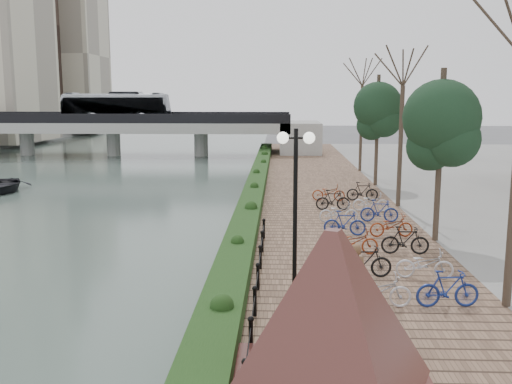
# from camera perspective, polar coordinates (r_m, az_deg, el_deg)

# --- Properties ---
(ground) EXTENTS (220.00, 220.00, 0.00)m
(ground) POSITION_cam_1_polar(r_m,az_deg,el_deg) (14.07, -6.22, -15.53)
(ground) COLOR #59595B
(ground) RESTS_ON ground
(river_water) EXTENTS (30.00, 130.00, 0.02)m
(river_water) POSITION_cam_1_polar(r_m,az_deg,el_deg) (41.69, -21.70, 0.61)
(river_water) COLOR #4A5D57
(river_water) RESTS_ON ground
(promenade) EXTENTS (8.00, 75.00, 0.50)m
(promenade) POSITION_cam_1_polar(r_m,az_deg,el_deg) (30.70, 6.09, -1.27)
(promenade) COLOR brown
(promenade) RESTS_ON ground
(hedge) EXTENTS (1.10, 56.00, 0.60)m
(hedge) POSITION_cam_1_polar(r_m,az_deg,el_deg) (33.03, -0.06, 0.51)
(hedge) COLOR #1A3814
(hedge) RESTS_ON promenade
(chain_fence) EXTENTS (0.10, 14.10, 0.70)m
(chain_fence) POSITION_cam_1_polar(r_m,az_deg,el_deg) (15.47, 0.05, -9.71)
(chain_fence) COLOR black
(chain_fence) RESTS_ON promenade
(granite_monument) EXTENTS (5.65, 5.65, 3.19)m
(granite_monument) POSITION_cam_1_polar(r_m,az_deg,el_deg) (10.33, 7.51, -12.29)
(granite_monument) COLOR #4B2520
(granite_monument) RESTS_ON promenade
(lamppost) EXTENTS (1.02, 0.32, 4.61)m
(lamppost) POSITION_cam_1_polar(r_m,az_deg,el_deg) (15.37, 3.97, 1.64)
(lamppost) COLOR black
(lamppost) RESTS_ON promenade
(motorcycle) EXTENTS (1.03, 1.53, 0.92)m
(motorcycle) POSITION_cam_1_polar(r_m,az_deg,el_deg) (12.50, 10.76, -14.15)
(motorcycle) COLOR black
(motorcycle) RESTS_ON promenade
(pedestrian) EXTENTS (0.69, 0.54, 1.67)m
(pedestrian) POSITION_cam_1_polar(r_m,az_deg,el_deg) (15.34, 9.88, -8.11)
(pedestrian) COLOR brown
(pedestrian) RESTS_ON promenade
(bicycle_parking) EXTENTS (2.40, 17.32, 1.00)m
(bicycle_parking) POSITION_cam_1_polar(r_m,az_deg,el_deg) (22.92, 11.12, -3.22)
(bicycle_parking) COLOR silver
(bicycle_parking) RESTS_ON promenade
(street_trees) EXTENTS (3.20, 37.12, 6.80)m
(street_trees) POSITION_cam_1_polar(r_m,az_deg,el_deg) (26.08, 15.73, 4.16)
(street_trees) COLOR #35261F
(street_trees) RESTS_ON promenade
(bridge) EXTENTS (36.00, 10.77, 6.50)m
(bridge) POSITION_cam_1_polar(r_m,az_deg,el_deg) (60.08, -14.05, 6.73)
(bridge) COLOR #A09F9A
(bridge) RESTS_ON ground
(boat) EXTENTS (4.13, 4.96, 0.88)m
(boat) POSITION_cam_1_polar(r_m,az_deg,el_deg) (39.57, -23.98, 0.68)
(boat) COLOR black
(boat) RESTS_ON river_water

